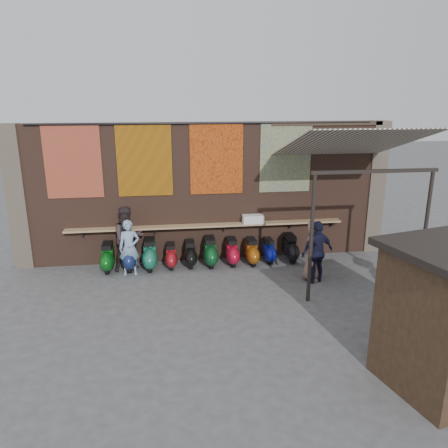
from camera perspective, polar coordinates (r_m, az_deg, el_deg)
name	(u,v)px	position (r m, az deg, el deg)	size (l,w,h in m)	color
ground	(217,295)	(10.85, -0.88, -9.26)	(70.00, 70.00, 0.00)	#474749
brick_wall	(206,192)	(12.76, -2.42, 4.16)	(10.00, 0.40, 4.00)	brown
pier_left	(18,198)	(13.32, -25.31, 3.11)	(0.50, 0.50, 4.00)	#4C4238
pier_right	(374,187)	(14.22, 18.99, 4.55)	(0.50, 0.50, 4.00)	#4C4238
eating_counter	(207,225)	(12.62, -2.21, -0.19)	(8.00, 0.32, 0.05)	#9E7A51
shelf_box	(253,219)	(12.75, 3.81, 0.64)	(0.61, 0.29, 0.24)	white
tapestry_redgold	(73,162)	(12.55, -19.12, 7.71)	(1.50, 0.02, 2.00)	maroon
tapestry_sun	(144,160)	(12.32, -10.35, 8.20)	(1.50, 0.02, 2.00)	orange
tapestry_orange	(217,159)	(12.40, -0.98, 8.51)	(1.50, 0.02, 2.00)	#BE5017
tapestry_multi	(286,158)	(12.80, 8.05, 8.60)	(1.50, 0.02, 2.00)	navy
hang_rail	(206,123)	(12.26, -2.42, 13.01)	(0.06, 0.06, 9.50)	black
scooter_stool_0	(108,257)	(12.58, -14.94, -4.24)	(0.37, 0.81, 0.77)	#0C5815
scooter_stool_1	(130,255)	(12.54, -12.19, -3.97)	(0.39, 0.88, 0.83)	navy
scooter_stool_2	(150,254)	(12.46, -9.65, -3.94)	(0.40, 0.89, 0.84)	#1C7156
scooter_stool_3	(171,256)	(12.49, -6.94, -4.16)	(0.32, 0.71, 0.68)	maroon
scooter_stool_4	(190,254)	(12.53, -4.43, -3.93)	(0.34, 0.76, 0.72)	black
scooter_stool_5	(210,252)	(12.53, -1.81, -3.66)	(0.38, 0.85, 0.81)	#0E4820
scooter_stool_6	(232,252)	(12.62, 1.04, -3.65)	(0.36, 0.79, 0.75)	#B70E2A
scooter_stool_7	(252,252)	(12.68, 3.63, -3.63)	(0.35, 0.77, 0.73)	#934A0D
scooter_stool_8	(269,251)	(12.87, 5.87, -3.50)	(0.32, 0.72, 0.68)	#0C148C
scooter_stool_9	(290,248)	(13.03, 8.63, -3.11)	(0.37, 0.82, 0.78)	black
diner_left	(129,248)	(12.06, -12.26, -3.04)	(0.56, 0.37, 1.53)	#8098BB
diner_right	(128,239)	(12.35, -12.40, -1.87)	(0.88, 0.69, 1.82)	#312629
shopper_navy	(317,252)	(11.53, 12.07, -3.59)	(0.97, 0.40, 1.66)	black
shopper_grey	(429,271)	(11.38, 25.18, -5.53)	(0.97, 0.56, 1.50)	slate
shopper_tan	(314,250)	(11.70, 11.65, -3.36)	(0.79, 0.52, 1.62)	brown
stall_sign	(423,271)	(8.57, 24.53, -5.64)	(1.20, 0.04, 0.50)	gold
stall_shelf	(417,314)	(8.90, 23.89, -10.69)	(1.79, 0.10, 0.06)	#473321
awning_canvas	(349,143)	(11.66, 16.07, 10.11)	(3.20, 3.40, 0.03)	beige
awning_ledger	(328,123)	(13.10, 13.39, 12.68)	(3.30, 0.08, 0.12)	#33261C
awning_header	(375,171)	(10.38, 19.17, 6.52)	(3.00, 0.08, 0.08)	black
awning_post_left	(311,239)	(10.19, 11.32, -1.94)	(0.09, 0.09, 3.10)	black
awning_post_right	(425,234)	(11.40, 24.74, -1.18)	(0.09, 0.09, 3.10)	black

